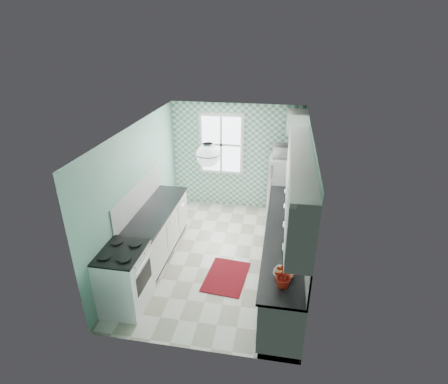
% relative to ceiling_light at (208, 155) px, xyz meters
% --- Properties ---
extents(floor, '(3.00, 4.40, 0.02)m').
position_rel_ceiling_light_xyz_m(floor, '(0.00, 0.80, -2.33)').
color(floor, silver).
rests_on(floor, ground).
extents(ceiling, '(3.00, 4.40, 0.02)m').
position_rel_ceiling_light_xyz_m(ceiling, '(0.00, 0.80, 0.19)').
color(ceiling, white).
rests_on(ceiling, wall_back).
extents(wall_back, '(3.00, 0.02, 2.50)m').
position_rel_ceiling_light_xyz_m(wall_back, '(0.00, 3.01, -1.07)').
color(wall_back, '#6EA492').
rests_on(wall_back, floor).
extents(wall_front, '(3.00, 0.02, 2.50)m').
position_rel_ceiling_light_xyz_m(wall_front, '(0.00, -1.41, -1.07)').
color(wall_front, '#6EA492').
rests_on(wall_front, floor).
extents(wall_left, '(0.02, 4.40, 2.50)m').
position_rel_ceiling_light_xyz_m(wall_left, '(-1.51, 0.80, -1.07)').
color(wall_left, '#6EA492').
rests_on(wall_left, floor).
extents(wall_right, '(0.02, 4.40, 2.50)m').
position_rel_ceiling_light_xyz_m(wall_right, '(1.51, 0.80, -1.07)').
color(wall_right, '#6EA492').
rests_on(wall_right, floor).
extents(accent_wall, '(3.00, 0.01, 2.50)m').
position_rel_ceiling_light_xyz_m(accent_wall, '(0.00, 2.99, -1.07)').
color(accent_wall, '#589F84').
rests_on(accent_wall, wall_back).
extents(window, '(1.04, 0.05, 1.44)m').
position_rel_ceiling_light_xyz_m(window, '(-0.35, 2.96, -0.77)').
color(window, white).
rests_on(window, wall_back).
extents(backsplash_right, '(0.02, 3.60, 0.51)m').
position_rel_ceiling_light_xyz_m(backsplash_right, '(1.49, 0.40, -1.13)').
color(backsplash_right, white).
rests_on(backsplash_right, wall_right).
extents(backsplash_left, '(0.02, 2.15, 0.51)m').
position_rel_ceiling_light_xyz_m(backsplash_left, '(-1.49, 0.73, -1.13)').
color(backsplash_left, white).
rests_on(backsplash_left, wall_left).
extents(upper_cabinets_right, '(0.33, 3.20, 0.90)m').
position_rel_ceiling_light_xyz_m(upper_cabinets_right, '(1.33, 0.20, -0.42)').
color(upper_cabinets_right, white).
rests_on(upper_cabinets_right, wall_right).
extents(upper_cabinet_fridge, '(0.40, 0.74, 0.40)m').
position_rel_ceiling_light_xyz_m(upper_cabinet_fridge, '(1.30, 2.63, -0.07)').
color(upper_cabinet_fridge, white).
rests_on(upper_cabinet_fridge, wall_right).
extents(ceiling_light, '(0.34, 0.34, 0.35)m').
position_rel_ceiling_light_xyz_m(ceiling_light, '(0.00, 0.00, 0.00)').
color(ceiling_light, silver).
rests_on(ceiling_light, ceiling).
extents(base_cabinets_right, '(0.60, 3.60, 0.90)m').
position_rel_ceiling_light_xyz_m(base_cabinets_right, '(1.20, 0.40, -1.87)').
color(base_cabinets_right, white).
rests_on(base_cabinets_right, floor).
extents(countertop_right, '(0.63, 3.60, 0.04)m').
position_rel_ceiling_light_xyz_m(countertop_right, '(1.19, 0.40, -1.40)').
color(countertop_right, black).
rests_on(countertop_right, base_cabinets_right).
extents(base_cabinets_left, '(0.60, 2.15, 0.90)m').
position_rel_ceiling_light_xyz_m(base_cabinets_left, '(-1.20, 0.73, -1.87)').
color(base_cabinets_left, white).
rests_on(base_cabinets_left, floor).
extents(countertop_left, '(0.63, 2.15, 0.04)m').
position_rel_ceiling_light_xyz_m(countertop_left, '(-1.19, 0.73, -1.40)').
color(countertop_left, black).
rests_on(countertop_left, base_cabinets_left).
extents(fridge, '(0.63, 0.63, 1.45)m').
position_rel_ceiling_light_xyz_m(fridge, '(1.11, 2.58, -1.60)').
color(fridge, white).
rests_on(fridge, floor).
extents(stove, '(0.66, 0.82, 0.99)m').
position_rel_ceiling_light_xyz_m(stove, '(-1.20, -0.72, -1.81)').
color(stove, white).
rests_on(stove, floor).
extents(sink, '(0.44, 0.37, 0.53)m').
position_rel_ceiling_light_xyz_m(sink, '(1.20, 1.47, -1.39)').
color(sink, silver).
rests_on(sink, countertop_right).
extents(rug, '(0.78, 1.04, 0.02)m').
position_rel_ceiling_light_xyz_m(rug, '(0.24, 0.19, -2.32)').
color(rug, maroon).
rests_on(rug, floor).
extents(dish_towel, '(0.06, 0.24, 0.36)m').
position_rel_ceiling_light_xyz_m(dish_towel, '(0.89, 1.11, -1.84)').
color(dish_towel, '#69B2B0').
rests_on(dish_towel, base_cabinets_right).
extents(fruit_bowl, '(0.35, 0.35, 0.07)m').
position_rel_ceiling_light_xyz_m(fruit_bowl, '(1.20, -0.79, -1.35)').
color(fruit_bowl, white).
rests_on(fruit_bowl, countertop_right).
extents(potted_plant, '(0.36, 0.33, 0.33)m').
position_rel_ceiling_light_xyz_m(potted_plant, '(1.20, -1.01, -1.22)').
color(potted_plant, '#AF2511').
rests_on(potted_plant, countertop_right).
extents(soap_bottle, '(0.11, 0.11, 0.21)m').
position_rel_ceiling_light_xyz_m(soap_bottle, '(1.25, 1.48, -1.28)').
color(soap_bottle, '#91B1B7').
rests_on(soap_bottle, countertop_right).
extents(microwave, '(0.51, 0.36, 0.27)m').
position_rel_ceiling_light_xyz_m(microwave, '(1.11, 2.58, -0.73)').
color(microwave, silver).
rests_on(microwave, fridge).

